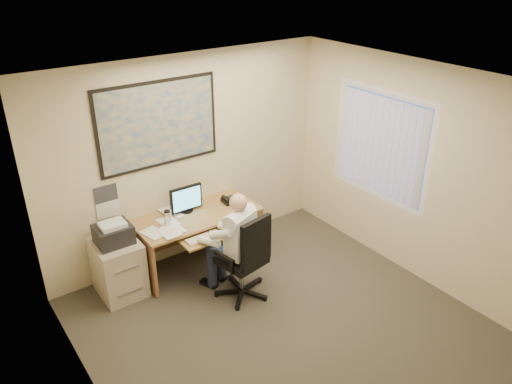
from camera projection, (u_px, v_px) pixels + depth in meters
room_shell at (302, 232)px, 4.79m from camera, size 4.00×4.50×2.70m
desk at (219, 227)px, 6.68m from camera, size 1.60×0.97×1.10m
world_map at (159, 124)px, 5.97m from camera, size 1.56×0.03×1.06m
wall_calendar at (107, 202)px, 5.95m from camera, size 0.28×0.01×0.42m
window_blinds at (380, 145)px, 6.32m from camera, size 0.06×1.40×1.30m
filing_cabinet at (118, 263)px, 5.95m from camera, size 0.51×0.61×0.98m
office_chair at (243, 273)px, 5.92m from camera, size 0.78×0.78×1.12m
person at (240, 245)px, 5.83m from camera, size 0.78×0.92×1.35m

